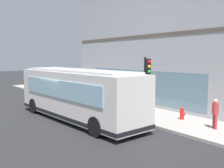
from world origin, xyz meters
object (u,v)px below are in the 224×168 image
Objects in this scene: city_bus_nearside at (77,95)px; pedestrian_by_light_pole at (215,112)px; traffic_light_near_corner at (147,76)px; fire_hydrant at (182,113)px; pedestrian_near_building_entrance at (141,97)px.

city_bus_nearside is 7.79m from pedestrian_by_light_pole.
city_bus_nearside reaches higher than pedestrian_by_light_pole.
fire_hydrant is at bearing -34.67° from traffic_light_near_corner.
pedestrian_near_building_entrance is (0.25, 3.76, 0.52)m from fire_hydrant.
traffic_light_near_corner reaches higher than pedestrian_by_light_pole.
city_bus_nearside reaches higher than pedestrian_near_building_entrance.
traffic_light_near_corner reaches higher than city_bus_nearside.
traffic_light_near_corner is at bearing -45.26° from city_bus_nearside.
city_bus_nearside is at bearing 134.74° from traffic_light_near_corner.
fire_hydrant is 3.81m from pedestrian_near_building_entrance.
traffic_light_near_corner is (2.92, -2.95, 1.15)m from city_bus_nearside.
city_bus_nearside is 13.73× the size of fire_hydrant.
pedestrian_by_light_pole and pedestrian_near_building_entrance have the same top height.
pedestrian_near_building_entrance is at bearing 51.67° from traffic_light_near_corner.
pedestrian_by_light_pole is at bearing -95.62° from pedestrian_near_building_entrance.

